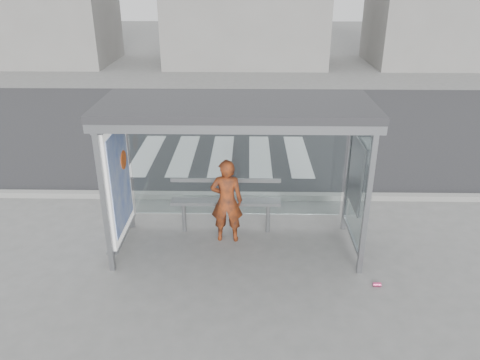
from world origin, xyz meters
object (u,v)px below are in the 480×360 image
object	(u,v)px
person	(227,201)
soda_can	(377,284)
bench	(226,202)
bus_shelter	(213,140)

from	to	relation	value
person	soda_can	distance (m)	2.83
person	soda_can	xyz separation A→B (m)	(2.38, -1.34, -0.74)
bench	soda_can	distance (m)	2.97
bus_shelter	soda_can	size ratio (longest dim) A/B	34.92
bus_shelter	person	world-z (taller)	bus_shelter
person	soda_can	world-z (taller)	person
bus_shelter	bench	xyz separation A→B (m)	(0.16, 0.52, -1.38)
bus_shelter	person	distance (m)	1.24
bench	soda_can	bearing A→B (deg)	-34.39
bench	soda_can	world-z (taller)	bench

